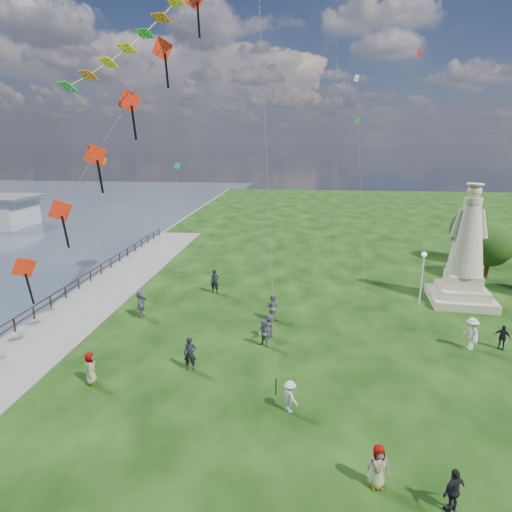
# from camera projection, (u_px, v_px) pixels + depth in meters

# --- Properties ---
(waterfront) EXTENTS (200.00, 200.00, 1.51)m
(waterfront) POSITION_uv_depth(u_px,v_px,m) (41.00, 328.00, 27.87)
(waterfront) COLOR #33414C
(waterfront) RESTS_ON ground
(statue) EXTENTS (4.74, 4.74, 8.86)m
(statue) POSITION_uv_depth(u_px,v_px,m) (465.00, 259.00, 31.26)
(statue) COLOR beige
(statue) RESTS_ON ground
(lamppost) EXTENTS (0.37, 0.37, 4.03)m
(lamppost) POSITION_uv_depth(u_px,v_px,m) (423.00, 267.00, 30.96)
(lamppost) COLOR silver
(lamppost) RESTS_ON ground
(tree_row) EXTENTS (6.07, 13.26, 5.32)m
(tree_row) POSITION_uv_depth(u_px,v_px,m) (490.00, 240.00, 38.35)
(tree_row) COLOR #382314
(tree_row) RESTS_ON ground
(person_0) EXTENTS (0.73, 0.53, 1.84)m
(person_0) POSITION_uv_depth(u_px,v_px,m) (190.00, 354.00, 22.49)
(person_0) COLOR black
(person_0) RESTS_ON ground
(person_1) EXTENTS (0.96, 0.89, 1.69)m
(person_1) POSITION_uv_depth(u_px,v_px,m) (264.00, 334.00, 25.00)
(person_1) COLOR #595960
(person_1) RESTS_ON ground
(person_2) EXTENTS (1.02, 1.05, 1.49)m
(person_2) POSITION_uv_depth(u_px,v_px,m) (290.00, 396.00, 19.05)
(person_2) COLOR silver
(person_2) RESTS_ON ground
(person_3) EXTENTS (1.06, 0.93, 1.62)m
(person_3) POSITION_uv_depth(u_px,v_px,m) (454.00, 490.00, 13.87)
(person_3) COLOR black
(person_3) RESTS_ON ground
(person_4) EXTENTS (0.88, 0.61, 1.67)m
(person_4) POSITION_uv_depth(u_px,v_px,m) (378.00, 467.00, 14.84)
(person_4) COLOR #595960
(person_4) RESTS_ON ground
(person_5) EXTENTS (1.10, 1.91, 1.94)m
(person_5) POSITION_uv_depth(u_px,v_px,m) (141.00, 303.00, 29.34)
(person_5) COLOR #595960
(person_5) RESTS_ON ground
(person_6) EXTENTS (0.73, 0.50, 1.95)m
(person_6) POSITION_uv_depth(u_px,v_px,m) (215.00, 281.00, 33.78)
(person_6) COLOR black
(person_6) RESTS_ON ground
(person_7) EXTENTS (0.99, 0.77, 1.79)m
(person_7) POSITION_uv_depth(u_px,v_px,m) (272.00, 307.00, 28.81)
(person_7) COLOR #595960
(person_7) RESTS_ON ground
(person_8) EXTENTS (0.89, 1.36, 1.94)m
(person_8) POSITION_uv_depth(u_px,v_px,m) (471.00, 334.00, 24.70)
(person_8) COLOR silver
(person_8) RESTS_ON ground
(person_9) EXTENTS (0.98, 0.88, 1.50)m
(person_9) POSITION_uv_depth(u_px,v_px,m) (502.00, 337.00, 24.78)
(person_9) COLOR black
(person_9) RESTS_ON ground
(person_10) EXTENTS (0.71, 0.92, 1.67)m
(person_10) POSITION_uv_depth(u_px,v_px,m) (90.00, 368.00, 21.25)
(person_10) COLOR #595960
(person_10) RESTS_ON ground
(person_11) EXTENTS (1.16, 1.54, 1.53)m
(person_11) POSITION_uv_depth(u_px,v_px,m) (269.00, 326.00, 26.17)
(person_11) COLOR #595960
(person_11) RESTS_ON ground
(red_kite_train) EXTENTS (11.52, 9.35, 21.03)m
(red_kite_train) POSITION_uv_depth(u_px,v_px,m) (126.00, 110.00, 19.32)
(red_kite_train) COLOR black
(red_kite_train) RESTS_ON ground
(small_kites) EXTENTS (26.46, 15.78, 32.59)m
(small_kites) POSITION_uv_depth(u_px,v_px,m) (305.00, 111.00, 35.37)
(small_kites) COLOR teal
(small_kites) RESTS_ON ground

